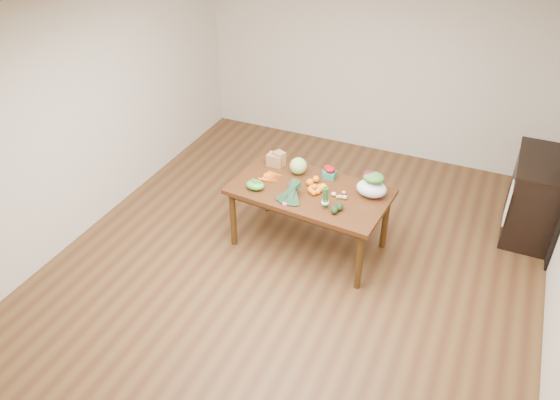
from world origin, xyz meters
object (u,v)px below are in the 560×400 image
at_px(dining_table, 309,218).
at_px(asparagus_bundle, 325,197).
at_px(cabbage, 298,166).
at_px(kale_bunch, 289,194).
at_px(cabinet, 533,196).
at_px(paper_bag, 275,159).
at_px(mandarin_cluster, 314,188).
at_px(salad_bag, 372,186).

relative_size(dining_table, asparagus_bundle, 6.63).
height_order(cabbage, kale_bunch, cabbage).
bearing_deg(dining_table, cabinet, 35.02).
bearing_deg(kale_bunch, cabinet, 38.48).
height_order(cabinet, cabbage, same).
xyz_separation_m(paper_bag, mandarin_cluster, (0.60, -0.34, -0.04)).
bearing_deg(cabbage, paper_bag, 168.73).
distance_m(cabinet, salad_bag, 2.01).
bearing_deg(kale_bunch, asparagus_bundle, 7.83).
distance_m(kale_bunch, asparagus_bundle, 0.39).
bearing_deg(salad_bag, dining_table, -166.61).
xyz_separation_m(cabinet, mandarin_cluster, (-2.17, -1.32, 0.33)).
relative_size(cabinet, asparagus_bundle, 4.08).
distance_m(paper_bag, asparagus_bundle, 0.98).
xyz_separation_m(dining_table, cabinet, (2.23, 1.30, 0.10)).
distance_m(dining_table, kale_bunch, 0.54).
bearing_deg(dining_table, asparagus_bundle, -39.30).
bearing_deg(asparagus_bundle, dining_table, 140.70).
distance_m(cabinet, paper_bag, 2.96).
bearing_deg(kale_bunch, paper_bag, 130.35).
distance_m(cabinet, cabbage, 2.70).
relative_size(cabbage, kale_bunch, 0.48).
bearing_deg(salad_bag, cabbage, 172.93).
distance_m(cabbage, asparagus_bundle, 0.71).
xyz_separation_m(dining_table, paper_bag, (-0.55, 0.32, 0.46)).
xyz_separation_m(kale_bunch, salad_bag, (0.75, 0.42, 0.04)).
height_order(dining_table, kale_bunch, kale_bunch).
bearing_deg(kale_bunch, mandarin_cluster, 58.70).
bearing_deg(paper_bag, cabinet, 19.51).
bearing_deg(cabinet, dining_table, -149.75).
bearing_deg(asparagus_bundle, mandarin_cluster, 136.71).
distance_m(dining_table, asparagus_bundle, 0.62).
bearing_deg(cabinet, salad_bag, -144.34).
bearing_deg(dining_table, salad_bag, 18.16).
distance_m(paper_bag, cabbage, 0.31).
bearing_deg(dining_table, kale_bunch, -110.08).
bearing_deg(asparagus_bundle, kale_bunch, -172.17).
bearing_deg(paper_bag, dining_table, -30.12).
xyz_separation_m(dining_table, asparagus_bundle, (0.26, -0.25, 0.50)).
relative_size(cabinet, mandarin_cluster, 5.67).
bearing_deg(cabbage, dining_table, -46.66).
bearing_deg(dining_table, cabbage, 138.11).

